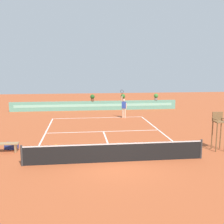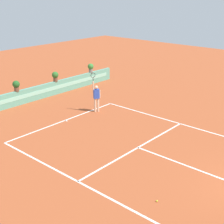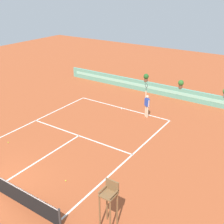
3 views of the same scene
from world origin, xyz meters
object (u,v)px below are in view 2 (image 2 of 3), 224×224
(tennis_player, at_px, (96,96))
(potted_plant_right, at_px, (55,76))
(potted_plant_centre, at_px, (16,85))
(tennis_ball_near_baseline, at_px, (157,201))
(potted_plant_far_right, at_px, (91,67))

(tennis_player, distance_m, potted_plant_right, 4.94)
(potted_plant_right, relative_size, potted_plant_centre, 1.00)
(tennis_player, xyz_separation_m, tennis_ball_near_baseline, (-5.45, -8.33, -1.02))
(tennis_player, height_order, potted_plant_right, tennis_player)
(tennis_player, relative_size, potted_plant_right, 3.57)
(tennis_ball_near_baseline, bearing_deg, potted_plant_far_right, 53.21)
(potted_plant_centre, bearing_deg, tennis_player, -61.63)
(tennis_player, bearing_deg, potted_plant_right, 81.78)
(potted_plant_right, distance_m, potted_plant_centre, 3.34)
(potted_plant_far_right, xyz_separation_m, potted_plant_centre, (-7.05, 0.00, 0.00))
(potted_plant_far_right, relative_size, potted_plant_centre, 1.00)
(tennis_ball_near_baseline, bearing_deg, potted_plant_right, 65.00)
(potted_plant_right, xyz_separation_m, potted_plant_far_right, (3.72, 0.00, 0.00))
(tennis_ball_near_baseline, height_order, potted_plant_far_right, potted_plant_far_right)
(tennis_player, height_order, potted_plant_centre, tennis_player)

